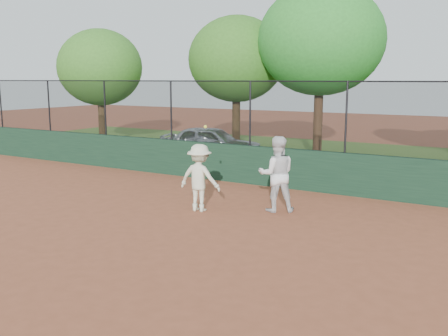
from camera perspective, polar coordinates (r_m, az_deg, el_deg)
The scene contains 10 objects.
ground at distance 10.60m, azimuth -9.89°, elevation -7.83°, with size 80.00×80.00×0.00m, color brown.
back_wall at distance 15.39m, azimuth 4.60°, elevation 0.21°, with size 26.00×0.20×1.20m, color #183522.
grass_strip at distance 20.98m, azimuth 11.75°, elevation 1.04°, with size 36.00×12.00×0.01m, color #2F4E18.
parked_car at distance 20.06m, azimuth -1.50°, elevation 2.85°, with size 1.65×4.10×1.40m, color #A9AFB3.
player_second at distance 12.33m, azimuth 6.04°, elevation -0.69°, with size 0.91×0.71×1.88m, color silver.
player_main at distance 12.34m, azimuth -2.80°, elevation -1.12°, with size 1.12×0.76×2.19m.
fence_assembly at distance 15.20m, azimuth 4.59°, elevation 6.31°, with size 26.00×0.06×2.00m.
tree_0 at distance 25.12m, azimuth -14.01°, elevation 11.07°, with size 4.21×3.83×5.61m.
tree_1 at distance 22.18m, azimuth 1.43°, elevation 12.30°, with size 4.31×3.92×5.96m.
tree_2 at distance 20.48m, azimuth 10.98°, elevation 14.14°, with size 5.02×4.56×6.92m.
Camera 1 is at (6.58, -7.65, 3.24)m, focal length 40.00 mm.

